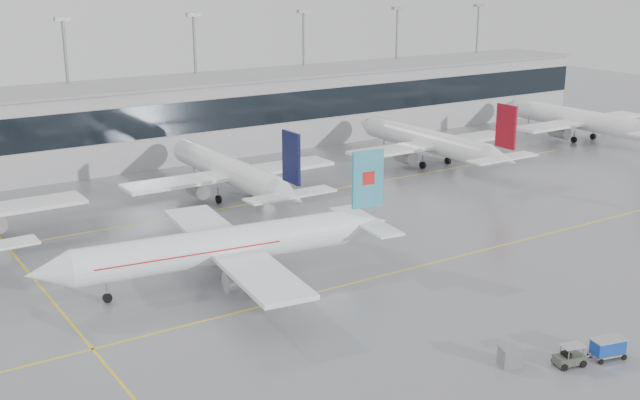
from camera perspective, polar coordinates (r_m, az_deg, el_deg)
ground at (r=81.61m, az=4.64°, el=-5.34°), size 320.00×320.00×0.00m
taxi_line_main at (r=81.61m, az=4.64°, el=-5.34°), size 120.00×0.25×0.01m
taxi_line_north at (r=105.57m, az=-5.35°, el=-0.33°), size 120.00×0.25×0.01m
taxi_line_cross at (r=82.23m, az=-19.09°, el=-6.05°), size 0.25×60.00×0.01m
terminal at (r=132.63m, az=-11.96°, el=5.45°), size 180.00×15.00×12.00m
terminal_glass at (r=125.46m, az=-10.72°, el=5.61°), size 180.00×0.20×5.00m
terminal_roof at (r=131.66m, az=-12.12°, el=8.10°), size 182.00×16.00×0.40m
light_masts at (r=137.09m, az=-13.08°, el=8.83°), size 156.40×1.00×22.60m
air_canada_jet at (r=79.03m, az=-6.55°, el=-3.24°), size 37.12×30.03×11.72m
parked_jet_c at (r=107.77m, az=-6.33°, el=2.02°), size 29.64×36.96×11.72m
parked_jet_d at (r=126.98m, az=7.91°, el=4.12°), size 29.64×36.96×11.72m
parked_jet_e at (r=151.93m, az=17.99°, el=5.46°), size 29.64×36.96×11.72m
baggage_tug at (r=66.49m, az=17.30°, el=-10.71°), size 3.56×1.96×1.69m
baggage_cart at (r=68.40m, az=19.79°, el=-9.80°), size 3.03×2.13×1.70m
gse_unit at (r=65.22m, az=13.35°, el=-10.78°), size 1.90×1.83×1.51m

